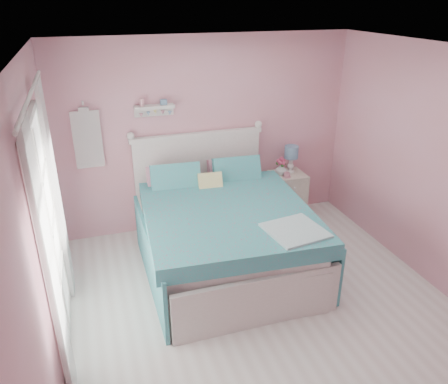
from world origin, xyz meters
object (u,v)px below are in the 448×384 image
table_lamp (291,154)px  teacup (287,175)px  vase (281,169)px  bed (223,233)px  nightstand (287,195)px

table_lamp → teacup: (-0.13, -0.17, -0.24)m
vase → table_lamp: bearing=17.9°
bed → vase: (1.16, 0.92, 0.33)m
vase → bed: bearing=-141.8°
vase → nightstand: bearing=0.2°
bed → table_lamp: bed is taller
bed → table_lamp: size_ratio=6.11×
nightstand → vase: (-0.12, -0.00, 0.43)m
vase → teacup: vase is taller
vase → teacup: bearing=-68.3°
table_lamp → teacup: table_lamp is taller
vase → teacup: 0.13m
bed → table_lamp: bearing=39.8°
teacup → bed: bearing=-146.2°
bed → nightstand: bed is taller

